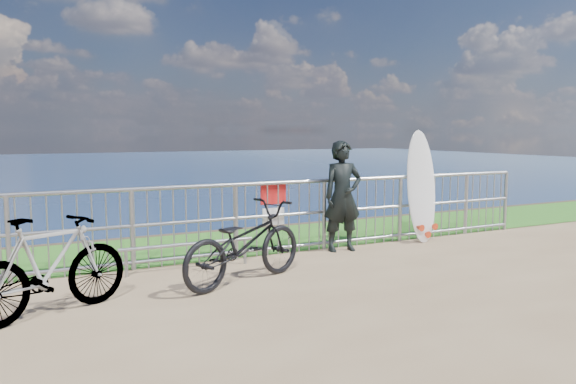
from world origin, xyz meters
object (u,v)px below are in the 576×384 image
surfer (343,196)px  bicycle_near (244,243)px  bicycle_far (49,266)px  surfboard (421,190)px

surfer → bicycle_near: size_ratio=0.91×
bicycle_near → bicycle_far: size_ratio=1.10×
surfboard → surfer: bearing=-178.3°
bicycle_near → bicycle_far: 2.26m
bicycle_near → surfboard: bearing=-94.8°
surfer → bicycle_far: (-4.34, -1.35, -0.34)m
surfboard → bicycle_near: 3.89m
surfer → bicycle_far: bearing=-156.0°
surfboard → bicycle_far: bearing=-166.8°
surfboard → bicycle_near: surfboard is taller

